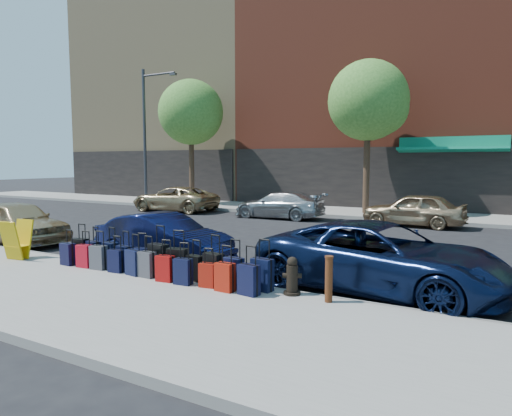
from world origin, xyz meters
The scene contains 41 objects.
ground centered at (0.00, 0.00, 0.00)m, with size 120.00×120.00×0.00m, color black.
sidewalk_near centered at (0.00, -6.50, 0.07)m, with size 60.00×4.00×0.15m, color gray.
sidewalk_far centered at (0.00, 10.00, 0.07)m, with size 60.00×4.00×0.15m, color gray.
curb_near centered at (0.00, -4.48, 0.07)m, with size 60.00×0.08×0.15m, color gray.
curb_far centered at (0.00, 7.98, 0.07)m, with size 60.00×0.08×0.15m, color gray.
building_left centered at (-16.00, 17.98, 7.98)m, with size 15.00×12.12×16.00m.
building_center centered at (0.00, 17.99, 9.98)m, with size 17.00×12.85×20.00m.
tree_left centered at (-9.86, 9.50, 5.41)m, with size 3.80×3.80×7.27m.
tree_center centered at (0.64, 9.50, 5.41)m, with size 3.80×3.80×7.27m.
streetlight centered at (-12.80, 8.80, 4.66)m, with size 2.59×0.18×8.00m.
suitcase_front_0 centered at (-2.48, -4.80, 0.45)m, with size 0.40×0.22×0.96m.
suitcase_front_1 centered at (-2.00, -4.81, 0.44)m, with size 0.41×0.28×0.92m.
suitcase_front_2 centered at (-1.48, -4.78, 0.44)m, with size 0.42×0.27×0.94m.
suitcase_front_3 centered at (-0.98, -4.83, 0.43)m, with size 0.39×0.25×0.89m.
suitcase_front_4 centered at (-0.49, -4.80, 0.43)m, with size 0.40×0.27×0.88m.
suitcase_front_5 centered at (-0.02, -4.75, 0.49)m, with size 0.48×0.31×1.08m.
suitcase_front_6 centered at (0.57, -4.82, 0.47)m, with size 0.46×0.31×1.02m.
suitcase_front_7 centered at (1.00, -4.80, 0.42)m, with size 0.37×0.22×0.85m.
suitcase_front_8 centered at (1.46, -4.79, 0.46)m, with size 0.45×0.30×0.99m.
suitcase_front_9 centered at (1.98, -4.85, 0.45)m, with size 0.42×0.27×0.96m.
suitcase_front_10 centered at (2.58, -4.76, 0.46)m, with size 0.44×0.27×1.00m.
suitcase_back_0 centered at (-2.53, -5.13, 0.42)m, with size 0.37×0.23×0.85m.
suitcase_back_1 centered at (-1.98, -5.10, 0.42)m, with size 0.38×0.24×0.86m.
suitcase_back_2 centered at (-1.54, -5.08, 0.43)m, with size 0.39×0.25×0.89m.
suitcase_back_3 centered at (-0.98, -5.08, 0.41)m, with size 0.36×0.22×0.82m.
suitcase_back_4 centered at (-0.44, -5.07, 0.43)m, with size 0.41×0.27×0.90m.
suitcase_back_5 centered at (-0.07, -5.07, 0.43)m, with size 0.38×0.23×0.89m.
suitcase_back_6 centered at (0.51, -5.15, 0.42)m, with size 0.38×0.24×0.87m.
suitcase_back_7 centered at (0.98, -5.16, 0.42)m, with size 0.37×0.24×0.85m.
suitcase_back_8 centered at (1.53, -5.08, 0.39)m, with size 0.35×0.23×0.77m.
suitcase_back_9 centered at (1.98, -5.15, 0.43)m, with size 0.38×0.24×0.88m.
suitcase_back_10 centered at (2.50, -5.14, 0.44)m, with size 0.42×0.28×0.92m.
fire_hydrant centered at (3.19, -4.71, 0.48)m, with size 0.36×0.32×0.71m.
bollard centered at (3.94, -4.82, 0.58)m, with size 0.15×0.15×0.83m.
display_rack centered at (-4.20, -5.32, 0.64)m, with size 0.62×0.67×0.99m.
car_near_0 centered at (-7.13, -3.40, 0.69)m, with size 1.63×4.06×1.38m, color tan.
car_near_1 centered at (-1.19, -3.25, 0.63)m, with size 1.34×3.84×1.27m, color #0D133C.
car_near_2 centered at (4.44, -3.19, 0.70)m, with size 2.33×5.05×1.40m, color #0D183A.
car_far_0 centered at (-8.97, 6.65, 0.66)m, with size 2.18×4.72×1.31m, color tan.
car_far_1 centered at (-2.75, 6.63, 0.62)m, with size 1.74×4.29×1.24m, color #B0B3B7.
car_far_2 centered at (3.21, 6.94, 0.68)m, with size 1.62×4.02×1.37m, color #9E8361.
Camera 1 is at (6.68, -12.27, 2.61)m, focal length 32.00 mm.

